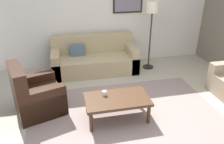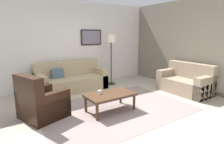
# 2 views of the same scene
# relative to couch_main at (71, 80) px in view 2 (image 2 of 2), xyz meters

# --- Properties ---
(ground_plane) EXTENTS (8.00, 8.00, 0.00)m
(ground_plane) POSITION_rel_couch_main_xyz_m (0.27, -2.09, -0.30)
(ground_plane) COLOR #B2A893
(rear_partition) EXTENTS (6.00, 0.12, 2.80)m
(rear_partition) POSITION_rel_couch_main_xyz_m (0.27, 0.51, 1.10)
(rear_partition) COLOR silver
(rear_partition) RESTS_ON ground_plane
(stone_feature_panel) EXTENTS (0.12, 5.20, 2.80)m
(stone_feature_panel) POSITION_rel_couch_main_xyz_m (3.27, -2.09, 1.10)
(stone_feature_panel) COLOR slate
(stone_feature_panel) RESTS_ON ground_plane
(area_rug) EXTENTS (3.43, 2.37, 0.01)m
(area_rug) POSITION_rel_couch_main_xyz_m (0.27, -2.09, -0.29)
(area_rug) COLOR gray
(area_rug) RESTS_ON ground_plane
(couch_main) EXTENTS (2.09, 0.92, 0.88)m
(couch_main) POSITION_rel_couch_main_xyz_m (0.00, 0.00, 0.00)
(couch_main) COLOR tan
(couch_main) RESTS_ON ground_plane
(couch_loveseat) EXTENTS (0.82, 1.49, 0.88)m
(couch_loveseat) POSITION_rel_couch_main_xyz_m (2.75, -2.22, 0.00)
(couch_loveseat) COLOR gray
(couch_loveseat) RESTS_ON ground_plane
(armchair_leather) EXTENTS (1.01, 1.01, 0.95)m
(armchair_leather) POSITION_rel_couch_main_xyz_m (-1.31, -1.61, 0.01)
(armchair_leather) COLOR black
(armchair_leather) RESTS_ON ground_plane
(coffee_table) EXTENTS (1.10, 0.64, 0.41)m
(coffee_table) POSITION_rel_couch_main_xyz_m (0.10, -2.11, 0.06)
(coffee_table) COLOR #472D1C
(coffee_table) RESTS_ON ground_plane
(cup) EXTENTS (0.08, 0.08, 0.08)m
(cup) POSITION_rel_couch_main_xyz_m (-0.10, -1.97, 0.15)
(cup) COLOR white
(cup) RESTS_ON coffee_table
(lamp_standing) EXTENTS (0.32, 0.32, 1.71)m
(lamp_standing) POSITION_rel_couch_main_xyz_m (1.43, -0.16, 1.11)
(lamp_standing) COLOR black
(lamp_standing) RESTS_ON ground_plane
(framed_artwork) EXTENTS (0.77, 0.04, 0.53)m
(framed_artwork) POSITION_rel_couch_main_xyz_m (0.98, 0.42, 1.32)
(framed_artwork) COLOR black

